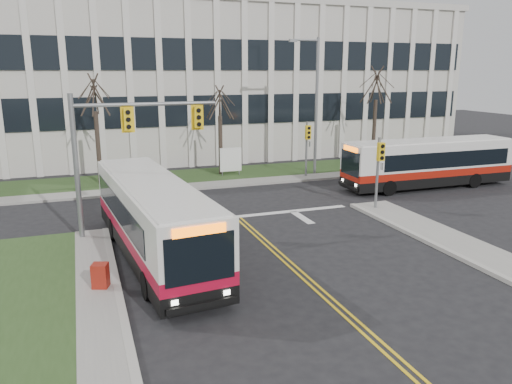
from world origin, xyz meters
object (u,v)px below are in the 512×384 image
object	(u,v)px
streetlight	(314,99)
bus_cross	(428,164)
directory_sign	(231,160)
newspaper_box_red	(100,277)
bus_main	(154,221)

from	to	relation	value
streetlight	bus_cross	xyz separation A→B (m)	(5.04, -5.78, -3.74)
directory_sign	newspaper_box_red	world-z (taller)	directory_sign
newspaper_box_red	bus_main	bearing A→B (deg)	68.70
streetlight	bus_cross	bearing A→B (deg)	-48.93
streetlight	bus_cross	size ratio (longest dim) A/B	0.85
streetlight	bus_main	bearing A→B (deg)	-136.24
directory_sign	bus_main	bearing A→B (deg)	-118.02
bus_cross	newspaper_box_red	xyz separation A→B (m)	(-19.87, -8.86, -0.98)
directory_sign	bus_main	size ratio (longest dim) A/B	0.18
directory_sign	bus_main	xyz separation A→B (m)	(-7.16, -13.45, 0.32)
bus_main	newspaper_box_red	world-z (taller)	bus_main
streetlight	directory_sign	size ratio (longest dim) A/B	4.60
newspaper_box_red	directory_sign	bearing A→B (deg)	79.11
bus_cross	streetlight	bearing A→B (deg)	-138.44
directory_sign	streetlight	bearing A→B (deg)	-13.23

